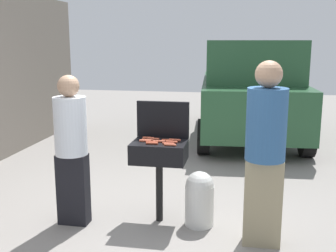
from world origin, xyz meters
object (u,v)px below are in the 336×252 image
(hot_dog_2, at_px, (172,142))
(person_left, at_px, (71,145))
(person_right, at_px, (265,148))
(hot_dog_9, at_px, (168,144))
(hot_dog_7, at_px, (153,139))
(hot_dog_3, at_px, (148,138))
(hot_dog_10, at_px, (152,143))
(hot_dog_0, at_px, (175,140))
(hot_dog_1, at_px, (159,141))
(hot_dog_8, at_px, (145,141))
(hot_dog_5, at_px, (147,140))
(bbq_grill, at_px, (159,155))
(propane_tank, at_px, (199,197))
(parked_minivan, at_px, (249,89))
(hot_dog_6, at_px, (152,142))
(hot_dog_4, at_px, (170,145))
(hot_dog_11, at_px, (168,140))

(hot_dog_2, xyz_separation_m, person_left, (-1.07, -0.22, -0.03))
(person_right, bearing_deg, hot_dog_9, -1.40)
(hot_dog_7, bearing_deg, hot_dog_3, 152.70)
(hot_dog_10, bearing_deg, hot_dog_7, 98.05)
(hot_dog_0, distance_m, hot_dog_7, 0.24)
(hot_dog_2, xyz_separation_m, hot_dog_10, (-0.20, -0.10, 0.00))
(hot_dog_1, relative_size, hot_dog_8, 1.00)
(hot_dog_0, height_order, hot_dog_1, same)
(hot_dog_1, distance_m, hot_dog_8, 0.15)
(hot_dog_5, bearing_deg, person_right, -16.83)
(hot_dog_0, height_order, person_right, person_right)
(hot_dog_7, xyz_separation_m, person_left, (-0.84, -0.32, -0.03))
(hot_dog_0, distance_m, person_left, 1.13)
(bbq_grill, xyz_separation_m, hot_dog_1, (0.00, -0.02, 0.16))
(hot_dog_2, relative_size, propane_tank, 0.21)
(hot_dog_8, bearing_deg, hot_dog_1, 1.19)
(person_left, bearing_deg, hot_dog_7, 30.40)
(hot_dog_2, bearing_deg, hot_dog_1, 179.64)
(parked_minivan, bearing_deg, hot_dog_3, 70.76)
(hot_dog_5, height_order, hot_dog_6, same)
(propane_tank, bearing_deg, hot_dog_2, 176.75)
(hot_dog_9, bearing_deg, hot_dog_5, 156.03)
(hot_dog_4, height_order, hot_dog_7, same)
(hot_dog_4, distance_m, hot_dog_11, 0.21)
(bbq_grill, xyz_separation_m, hot_dog_6, (-0.06, -0.07, 0.16))
(hot_dog_10, height_order, person_left, person_left)
(hot_dog_7, height_order, hot_dog_11, same)
(hot_dog_3, distance_m, hot_dog_8, 0.14)
(hot_dog_3, bearing_deg, hot_dog_8, -90.71)
(hot_dog_6, bearing_deg, hot_dog_3, 113.57)
(hot_dog_10, bearing_deg, propane_tank, 8.96)
(hot_dog_9, distance_m, hot_dog_10, 0.18)
(hot_dog_11, bearing_deg, hot_dog_9, -76.61)
(hot_dog_1, height_order, hot_dog_3, same)
(hot_dog_3, bearing_deg, hot_dog_4, -42.32)
(hot_dog_10, bearing_deg, hot_dog_3, 111.56)
(hot_dog_9, relative_size, propane_tank, 0.21)
(hot_dog_7, height_order, hot_dog_10, same)
(hot_dog_5, height_order, propane_tank, hot_dog_5)
(hot_dog_2, distance_m, propane_tank, 0.69)
(parked_minivan, bearing_deg, hot_dog_11, 73.90)
(hot_dog_8, bearing_deg, hot_dog_7, 58.33)
(hot_dog_1, xyz_separation_m, person_right, (1.12, -0.34, 0.06))
(hot_dog_5, height_order, hot_dog_11, same)
(hot_dog_6, relative_size, hot_dog_8, 1.00)
(hot_dog_3, bearing_deg, person_left, -155.24)
(hot_dog_1, xyz_separation_m, hot_dog_11, (0.08, 0.07, 0.00))
(hot_dog_10, relative_size, parked_minivan, 0.03)
(person_left, height_order, person_right, person_right)
(hot_dog_2, xyz_separation_m, hot_dog_5, (-0.28, 0.04, 0.00))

